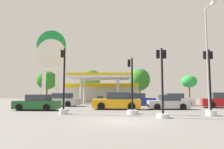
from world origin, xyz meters
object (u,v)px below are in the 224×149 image
Objects in this scene: tree_1 at (91,79)px; tree_0 at (47,80)px; traffic_signal_1 at (162,94)px; car_3 at (37,103)px; traffic_signal_3 at (210,94)px; station_pole_sign at (51,57)px; car_0 at (117,102)px; car_5 at (138,100)px; car_2 at (61,100)px; traffic_signal_2 at (132,100)px; car_4 at (168,103)px; corner_streetlamp at (208,50)px; car_6 at (176,100)px; tree_2 at (140,80)px; traffic_signal_0 at (63,93)px; car_1 at (224,101)px; tree_3 at (189,81)px.

tree_0 is at bearing 170.55° from tree_1.
car_3 is at bearing 151.46° from traffic_signal_1.
tree_0 reaches higher than traffic_signal_1.
traffic_signal_3 is 0.74× the size of tree_1.
car_0 is (10.19, -11.48, -6.52)m from station_pole_sign.
car_5 is at bearing -22.82° from station_pole_sign.
tree_0 is (-17.52, 17.60, 3.57)m from car_5.
traffic_signal_2 reaches higher than car_2.
car_5 reaches higher than car_4.
car_0 is at bearing 138.24° from corner_streetlamp.
car_6 is at bearing -18.57° from station_pole_sign.
car_2 is 14.89m from traffic_signal_1.
station_pole_sign reaches higher than tree_1.
station_pole_sign is 19.76m from car_6.
tree_1 is 30.06m from corner_streetlamp.
station_pole_sign is at bearing 125.21° from traffic_signal_2.
corner_streetlamp is at bearing -88.18° from tree_2.
tree_1 is at bearing 116.26° from car_5.
traffic_signal_3 is (10.80, -0.99, -0.03)m from traffic_signal_0.
traffic_signal_3 is 30.03m from tree_1.
car_1 is 1.18× the size of car_3.
car_4 is at bearing -164.62° from car_1.
station_pole_sign is 2.50× the size of traffic_signal_1.
corner_streetlamp is (6.48, -5.79, 3.92)m from car_0.
car_6 is 0.71× the size of tree_0.
car_3 is 9.14m from traffic_signal_2.
car_2 is at bearing -176.17° from car_6.
traffic_signal_0 is (5.99, -16.04, -5.70)m from station_pole_sign.
car_3 is 0.67× the size of tree_0.
car_1 is 8.89m from traffic_signal_3.
traffic_signal_2 is 27.37m from tree_1.
car_0 is 1.13× the size of car_3.
car_5 is (-8.69, 4.19, -0.04)m from car_1.
car_0 is 27.99m from tree_0.
tree_2 is 10.27m from tree_3.
station_pole_sign is 20.73m from tree_2.
station_pole_sign is 12.03m from tree_1.
car_3 reaches higher than car_4.
car_0 is at bearing -48.41° from station_pole_sign.
traffic_signal_1 is (10.31, -5.61, 0.91)m from car_3.
corner_streetlamp is at bearing -41.76° from car_0.
tree_2 reaches higher than tree_3.
station_pole_sign is at bearing 125.55° from traffic_signal_1.
car_2 is 14.17m from car_6.
corner_streetlamp is (-8.96, -27.94, 0.74)m from tree_3.
car_6 is 13.20m from traffic_signal_1.
car_4 is at bearing 0.08° from car_0.
car_0 is 6.64m from car_5.
car_6 reaches higher than car_4.
car_3 is 1.05× the size of car_4.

